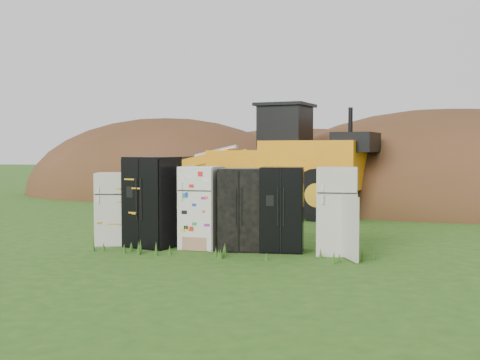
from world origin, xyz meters
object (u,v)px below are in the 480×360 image
object	(u,v)px
fridge_sticker	(200,207)
fridge_open_door	(337,211)
fridge_black_side	(152,202)
fridge_black_right	(282,209)
fridge_dark_mid	(240,209)
fridge_leftmost	(113,209)
wheel_loader	(259,159)

from	to	relation	value
fridge_sticker	fridge_open_door	world-z (taller)	fridge_open_door
fridge_sticker	fridge_open_door	xyz separation A→B (m)	(2.91, -0.06, 0.00)
fridge_black_side	fridge_black_right	world-z (taller)	fridge_black_side
fridge_black_side	fridge_open_door	xyz separation A→B (m)	(4.00, -0.02, -0.10)
fridge_dark_mid	fridge_black_right	bearing A→B (deg)	-4.43
fridge_leftmost	wheel_loader	world-z (taller)	wheel_loader
fridge_sticker	fridge_dark_mid	size ratio (longest dim) A/B	1.02
wheel_loader	fridge_sticker	bearing A→B (deg)	-77.75
fridge_dark_mid	wheel_loader	bearing A→B (deg)	88.37
fridge_sticker	fridge_black_right	size ratio (longest dim) A/B	1.00
fridge_black_side	fridge_sticker	distance (m)	1.10
fridge_leftmost	fridge_sticker	xyz separation A→B (m)	(2.04, -0.01, 0.08)
fridge_sticker	fridge_black_right	world-z (taller)	fridge_sticker
fridge_leftmost	fridge_black_side	distance (m)	0.97
fridge_sticker	fridge_black_right	bearing A→B (deg)	3.80
fridge_dark_mid	fridge_open_door	world-z (taller)	fridge_open_door
fridge_leftmost	fridge_black_right	bearing A→B (deg)	-15.50
fridge_sticker	fridge_dark_mid	world-z (taller)	fridge_sticker
fridge_sticker	fridge_open_door	bearing A→B (deg)	1.92
fridge_leftmost	fridge_black_side	xyz separation A→B (m)	(0.95, -0.05, 0.18)
fridge_leftmost	fridge_open_door	distance (m)	4.95
fridge_sticker	wheel_loader	xyz separation A→B (m)	(-0.11, 7.15, 0.92)
fridge_leftmost	fridge_sticker	size ratio (longest dim) A/B	0.91
fridge_black_side	fridge_leftmost	bearing A→B (deg)	-166.30
fridge_black_right	fridge_open_door	bearing A→B (deg)	-8.67
fridge_open_door	wheel_loader	world-z (taller)	wheel_loader
fridge_leftmost	fridge_dark_mid	size ratio (longest dim) A/B	0.93
fridge_black_right	fridge_open_door	distance (m)	1.14
fridge_black_side	fridge_dark_mid	size ratio (longest dim) A/B	1.14
fridge_black_right	wheel_loader	bearing A→B (deg)	100.18
fridge_dark_mid	fridge_leftmost	bearing A→B (deg)	169.26
fridge_leftmost	fridge_sticker	world-z (taller)	fridge_sticker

